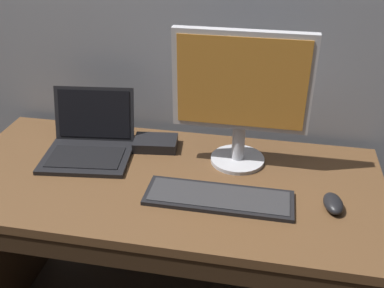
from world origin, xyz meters
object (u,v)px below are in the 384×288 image
wired_keyboard (219,198)px  computer_mouse (333,203)px  laptop_black (89,146)px  external_drive_box (156,143)px  external_monitor (241,92)px

wired_keyboard → computer_mouse: (0.34, 0.02, 0.01)m
laptop_black → computer_mouse: size_ratio=3.33×
computer_mouse → external_drive_box: 0.67m
external_monitor → wired_keyboard: bearing=-98.6°
external_monitor → external_drive_box: 0.40m
external_monitor → computer_mouse: bearing=-33.1°
wired_keyboard → external_drive_box: external_drive_box is taller
laptop_black → wired_keyboard: bearing=-20.1°
wired_keyboard → computer_mouse: size_ratio=4.60×
external_monitor → wired_keyboard: 0.35m
wired_keyboard → external_drive_box: (-0.28, 0.28, 0.01)m
laptop_black → external_monitor: size_ratio=0.71×
laptop_black → external_monitor: 0.59m
external_monitor → wired_keyboard: (-0.03, -0.22, -0.27)m
wired_keyboard → computer_mouse: 0.35m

